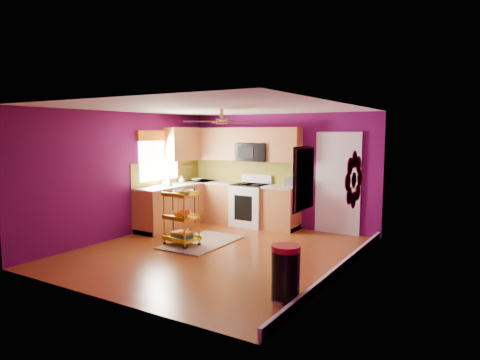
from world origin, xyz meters
The scene contains 18 objects.
ground centered at (0.00, 0.00, 0.00)m, with size 5.00×5.00×0.00m, color #672D10.
room_envelope centered at (0.03, 0.00, 1.63)m, with size 4.54×5.04×2.52m.
lower_cabinets centered at (-1.35, 1.82, 0.43)m, with size 2.81×2.31×0.94m.
electric_range centered at (-0.55, 2.17, 0.48)m, with size 0.76×0.66×1.13m.
upper_cabinetry centered at (-1.24, 2.17, 1.80)m, with size 2.80×2.30×1.26m.
left_window centered at (-2.22, 1.05, 1.74)m, with size 0.08×1.35×1.08m.
panel_door centered at (1.35, 2.47, 1.02)m, with size 0.95×0.11×2.15m.
right_wall_art centered at (2.23, -0.34, 1.44)m, with size 0.04×2.74×1.04m.
ceiling_fan centered at (0.00, 0.20, 2.29)m, with size 1.01×1.01×0.26m.
shag_rug centered at (-0.58, 0.37, 0.01)m, with size 0.98×1.60×0.02m, color black.
rolling_cart centered at (-0.77, 0.02, 0.56)m, with size 0.65×0.51×1.08m.
trash_can centered at (1.97, -1.32, 0.35)m, with size 0.37×0.40×0.70m.
teal_kettle centered at (0.36, 2.27, 1.02)m, with size 0.18×0.18×0.21m.
toaster centered at (0.40, 2.21, 1.03)m, with size 0.22×0.15×0.18m, color beige.
soap_bottle_a centered at (-1.91, 1.00, 1.05)m, with size 0.10×0.10×0.21m, color #EA3F72.
soap_bottle_b centered at (-2.01, 1.55, 1.03)m, with size 0.13×0.13×0.17m, color white.
counter_dish centered at (-1.97, 2.07, 0.97)m, with size 0.23×0.23×0.06m, color white.
counter_cup centered at (-2.05, 1.02, 0.98)m, with size 0.11×0.11×0.09m, color white.
Camera 1 is at (4.17, -6.03, 2.09)m, focal length 32.00 mm.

